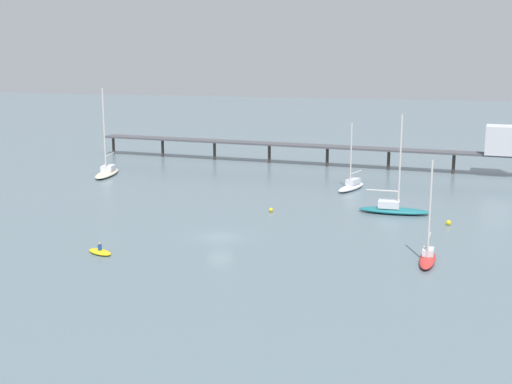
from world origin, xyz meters
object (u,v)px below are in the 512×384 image
at_px(pier, 400,143).
at_px(sailboat_white, 352,185).
at_px(dinghy_yellow, 100,252).
at_px(mooring_buoy_outer, 449,223).
at_px(mooring_buoy_near, 271,210).
at_px(sailboat_red, 428,256).
at_px(sailboat_cream, 107,171).
at_px(sailboat_teal, 393,208).

relative_size(pier, sailboat_white, 7.80).
bearing_deg(sailboat_white, dinghy_yellow, -119.63).
xyz_separation_m(sailboat_white, dinghy_yellow, (-20.68, -36.36, -0.46)).
height_order(mooring_buoy_outer, mooring_buoy_near, mooring_buoy_outer).
height_order(pier, sailboat_white, sailboat_white).
height_order(dinghy_yellow, mooring_buoy_outer, dinghy_yellow).
height_order(sailboat_white, mooring_buoy_outer, sailboat_white).
bearing_deg(dinghy_yellow, mooring_buoy_near, 58.82).
distance_m(sailboat_red, sailboat_cream, 59.08).
height_order(pier, dinghy_yellow, pier).
xyz_separation_m(sailboat_red, sailboat_teal, (-3.94, 18.86, 0.03)).
relative_size(sailboat_white, mooring_buoy_outer, 15.85).
bearing_deg(sailboat_white, mooring_buoy_near, -117.52).
distance_m(sailboat_red, dinghy_yellow, 31.29).
distance_m(sailboat_red, sailboat_teal, 19.26).
bearing_deg(mooring_buoy_outer, mooring_buoy_near, 175.69).
bearing_deg(mooring_buoy_outer, sailboat_teal, 145.54).
xyz_separation_m(sailboat_white, mooring_buoy_outer, (12.61, -17.24, -0.37)).
distance_m(sailboat_teal, mooring_buoy_near, 14.75).
relative_size(sailboat_white, dinghy_yellow, 2.81).
xyz_separation_m(sailboat_red, mooring_buoy_near, (-18.43, 16.10, -0.39)).
distance_m(sailboat_cream, sailboat_white, 38.19).
bearing_deg(sailboat_red, sailboat_teal, 101.81).
height_order(sailboat_red, mooring_buoy_outer, sailboat_red).
relative_size(pier, mooring_buoy_near, 140.16).
bearing_deg(mooring_buoy_near, mooring_buoy_outer, -4.31).
relative_size(pier, dinghy_yellow, 21.90).
distance_m(sailboat_teal, sailboat_cream, 46.93).
relative_size(sailboat_red, sailboat_teal, 0.81).
bearing_deg(dinghy_yellow, sailboat_cream, 114.40).
bearing_deg(sailboat_red, sailboat_cream, 145.00).
relative_size(sailboat_teal, dinghy_yellow, 3.56).
height_order(pier, sailboat_teal, sailboat_teal).
xyz_separation_m(sailboat_cream, mooring_buoy_near, (29.97, -17.78, -0.46)).
bearing_deg(mooring_buoy_near, sailboat_teal, 10.76).
relative_size(sailboat_teal, mooring_buoy_outer, 20.13).
bearing_deg(sailboat_teal, sailboat_red, -78.19).
bearing_deg(mooring_buoy_near, sailboat_white, 62.48).
height_order(sailboat_teal, mooring_buoy_outer, sailboat_teal).
bearing_deg(sailboat_teal, pier, 90.73).
xyz_separation_m(pier, sailboat_cream, (-44.07, -15.11, -3.75)).
distance_m(sailboat_red, mooring_buoy_near, 24.48).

